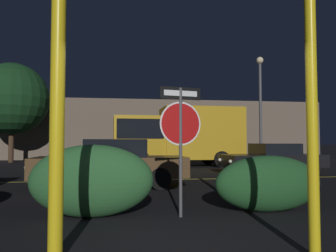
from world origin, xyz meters
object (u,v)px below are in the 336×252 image
(passing_car_3, at_px, (272,158))
(delivery_truck, at_px, (177,135))
(yellow_pole_right, at_px, (312,121))
(hedge_bush_2, at_px, (268,183))
(street_lamp, at_px, (260,99))
(hedge_bush_1, at_px, (92,181))
(stop_sign, at_px, (181,125))
(tree_0, at_px, (12,99))
(passing_car_2, at_px, (112,163))
(yellow_pole_left, at_px, (57,118))

(passing_car_3, xyz_separation_m, delivery_truck, (-3.16, 4.74, 1.07))
(yellow_pole_right, xyz_separation_m, hedge_bush_2, (0.59, 2.42, -1.03))
(yellow_pole_right, height_order, hedge_bush_2, yellow_pole_right)
(yellow_pole_right, relative_size, street_lamp, 0.52)
(hedge_bush_1, relative_size, street_lamp, 0.36)
(yellow_pole_right, height_order, hedge_bush_1, yellow_pole_right)
(stop_sign, relative_size, tree_0, 0.36)
(tree_0, bearing_deg, delivery_truck, -25.58)
(delivery_truck, distance_m, tree_0, 11.25)
(passing_car_2, relative_size, street_lamp, 0.74)
(yellow_pole_left, distance_m, hedge_bush_2, 4.20)
(street_lamp, height_order, tree_0, tree_0)
(hedge_bush_2, xyz_separation_m, street_lamp, (4.89, 11.22, 3.18))
(yellow_pole_left, relative_size, yellow_pole_right, 1.02)
(delivery_truck, relative_size, street_lamp, 1.14)
(yellow_pole_left, xyz_separation_m, hedge_bush_1, (0.23, 2.05, -0.96))
(tree_0, bearing_deg, passing_car_3, -35.98)
(street_lamp, bearing_deg, yellow_pole_left, -122.37)
(hedge_bush_1, xyz_separation_m, tree_0, (-6.43, 16.22, 3.44))
(hedge_bush_1, distance_m, tree_0, 17.78)
(stop_sign, bearing_deg, yellow_pole_left, -145.20)
(yellow_pole_right, bearing_deg, hedge_bush_1, 137.85)
(passing_car_3, bearing_deg, stop_sign, 139.70)
(stop_sign, height_order, passing_car_2, stop_sign)
(yellow_pole_left, relative_size, tree_0, 0.50)
(yellow_pole_left, distance_m, passing_car_3, 11.19)
(passing_car_2, distance_m, street_lamp, 11.18)
(passing_car_3, bearing_deg, street_lamp, -22.66)
(hedge_bush_1, bearing_deg, hedge_bush_2, -0.23)
(yellow_pole_left, bearing_deg, hedge_bush_2, 30.12)
(hedge_bush_1, distance_m, passing_car_2, 3.91)
(street_lamp, bearing_deg, hedge_bush_1, -126.10)
(delivery_truck, height_order, street_lamp, street_lamp)
(passing_car_2, height_order, tree_0, tree_0)
(hedge_bush_2, xyz_separation_m, tree_0, (-9.71, 16.23, 3.54))
(hedge_bush_1, xyz_separation_m, delivery_truck, (3.49, 11.47, 1.07))
(passing_car_2, height_order, delivery_truck, delivery_truck)
(yellow_pole_right, bearing_deg, yellow_pole_left, 172.61)
(hedge_bush_1, distance_m, passing_car_3, 9.46)
(tree_0, bearing_deg, street_lamp, -18.95)
(passing_car_2, bearing_deg, stop_sign, -162.25)
(yellow_pole_left, distance_m, passing_car_2, 6.04)
(hedge_bush_2, distance_m, street_lamp, 12.64)
(hedge_bush_2, height_order, street_lamp, street_lamp)
(hedge_bush_1, relative_size, passing_car_2, 0.48)
(hedge_bush_1, bearing_deg, tree_0, 111.62)
(yellow_pole_right, relative_size, delivery_truck, 0.45)
(hedge_bush_2, relative_size, passing_car_2, 0.46)
(passing_car_2, bearing_deg, yellow_pole_left, 175.53)
(stop_sign, xyz_separation_m, delivery_truck, (1.94, 11.66, 0.08))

